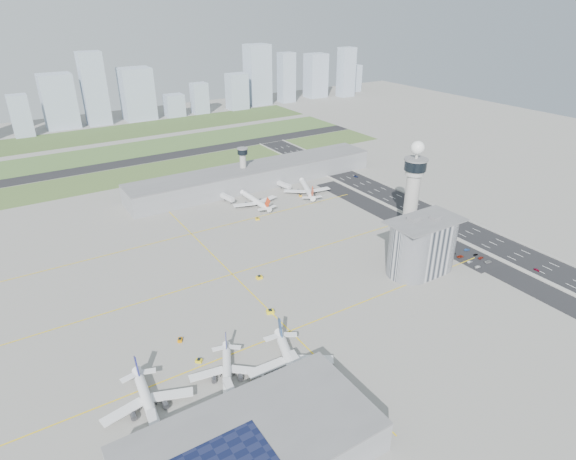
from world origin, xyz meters
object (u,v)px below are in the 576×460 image
tug_0 (199,361)px  car_lot_3 (453,254)px  tug_2 (270,311)px  tug_4 (257,219)px  car_lot_6 (488,262)px  car_hw_2 (356,176)px  car_hw_1 (415,207)px  car_hw_4 (303,161)px  jet_bridge_near_1 (237,408)px  airplane_near_c (291,360)px  jet_bridge_near_0 (157,445)px  car_lot_4 (444,249)px  airplane_far_b (307,186)px  car_lot_0 (478,267)px  car_lot_8 (476,255)px  admin_building (422,246)px  car_lot_7 (481,258)px  car_lot_10 (452,243)px  car_lot_2 (460,256)px  secondary_tower (243,164)px  airplane_near_a (148,400)px  control_tower (413,189)px  car_lot_1 (470,262)px  tug_5 (300,195)px  car_lot_9 (467,250)px  airplane_near_b (227,369)px  jet_bridge_near_2 (304,377)px  tug_1 (180,340)px  jet_bridge_far_1 (278,184)px  car_hw_0 (537,270)px

tug_0 → car_lot_3: (166.12, 6.73, -0.21)m
tug_2 → tug_4: (47.76, 98.96, -0.23)m
car_lot_6 → car_hw_2: car_lot_6 is taller
car_hw_1 → car_hw_4: (-7.32, 135.29, 0.04)m
tug_0 → tug_4: bearing=-176.1°
jet_bridge_near_1 → car_hw_1: jet_bridge_near_1 is taller
airplane_near_c → tug_2: bearing=179.3°
jet_bridge_near_0 → car_lot_4: size_ratio=4.01×
jet_bridge_near_1 → car_hw_1: bearing=-52.4°
airplane_far_b → car_lot_0: (17.21, -147.98, -5.50)m
airplane_near_c → airplane_far_b: airplane_near_c is taller
jet_bridge_near_1 → tug_2: jet_bridge_near_1 is taller
car_lot_8 → jet_bridge_near_1: bearing=100.7°
admin_building → car_lot_8: size_ratio=13.08×
jet_bridge_near_1 → car_lot_7: bearing=-70.8°
airplane_near_c → car_lot_8: bearing=117.2°
jet_bridge_near_0 → car_lot_10: (205.49, 50.45, -2.22)m
car_lot_2 → car_hw_1: (31.27, 67.35, -0.00)m
jet_bridge_near_1 → car_lot_10: bearing=-64.0°
secondary_tower → jet_bridge_near_0: bearing=-124.1°
airplane_near_a → control_tower: bearing=110.0°
tug_0 → car_lot_3: tug_0 is taller
control_tower → car_lot_8: 54.26m
tug_4 → car_hw_4: 135.70m
tug_4 → car_lot_0: bearing=-132.0°
car_lot_1 → tug_5: bearing=8.4°
airplane_near_a → tug_0: airplane_near_a is taller
tug_5 → car_lot_2: 133.89m
tug_4 → car_lot_9: 137.85m
airplane_near_b → tug_4: 154.40m
control_tower → jet_bridge_near_2: size_ratio=4.61×
car_lot_1 → car_lot_4: 18.55m
tug_1 → jet_bridge_far_1: bearing=-105.1°
jet_bridge_near_2 → car_lot_0: bearing=-70.5°
car_lot_8 → car_lot_9: size_ratio=0.87×
car_lot_10 → tug_2: bearing=86.3°
car_lot_2 → tug_0: bearing=97.0°
jet_bridge_near_1 → car_lot_0: jet_bridge_near_1 is taller
secondary_tower → car_lot_3: 179.03m
control_tower → car_lot_8: bearing=-60.0°
jet_bridge_near_2 → car_hw_0: size_ratio=4.40×
tug_1 → car_hw_0: (192.95, -48.87, -0.25)m
secondary_tower → airplane_near_a: 238.20m
tug_0 → admin_building: bearing=134.9°
car_lot_8 → car_hw_1: bearing=-16.9°
car_lot_10 → car_lot_7: bearing=174.5°
car_lot_10 → car_lot_9: bearing=-179.8°
tug_2 → car_lot_3: 123.07m
car_lot_6 → car_lot_3: bearing=36.3°
airplane_near_a → jet_bridge_near_2: (57.04, -18.76, -2.87)m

